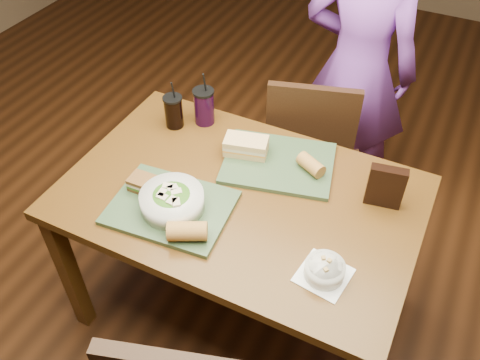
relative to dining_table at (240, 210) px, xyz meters
name	(u,v)px	position (x,y,z in m)	size (l,w,h in m)	color
ground	(240,305)	(0.00, 0.00, -0.66)	(6.00, 6.00, 0.00)	#381C0B
dining_table	(240,210)	(0.00, 0.00, 0.00)	(1.30, 0.85, 0.75)	#4F300F
chair_far	(314,149)	(0.08, 0.64, -0.15)	(0.49, 0.50, 0.91)	black
diner	(357,69)	(0.14, 0.98, 0.12)	(0.57, 0.37, 1.56)	purple
tray_near	(171,208)	(-0.19, -0.18, 0.10)	(0.42, 0.32, 0.02)	#33482C
tray_far	(278,163)	(0.06, 0.21, 0.10)	(0.42, 0.32, 0.02)	#33482C
salad_bowl	(172,200)	(-0.17, -0.18, 0.15)	(0.22, 0.22, 0.07)	silver
soup_bowl	(325,270)	(0.40, -0.21, 0.12)	(0.17, 0.17, 0.06)	white
sandwich_near	(144,184)	(-0.31, -0.15, 0.13)	(0.11, 0.08, 0.05)	#593819
sandwich_far	(246,146)	(-0.07, 0.20, 0.14)	(0.19, 0.13, 0.07)	tan
baguette_near	(187,231)	(-0.06, -0.28, 0.14)	(0.07, 0.07, 0.13)	#AD7533
baguette_far	(311,165)	(0.19, 0.22, 0.14)	(0.06, 0.06, 0.11)	#AD7533
cup_cola	(174,111)	(-0.43, 0.25, 0.16)	(0.08, 0.08, 0.22)	black
cup_berry	(204,106)	(-0.33, 0.32, 0.17)	(0.09, 0.09, 0.24)	black
chip_bag	(386,187)	(0.48, 0.18, 0.17)	(0.13, 0.04, 0.17)	black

